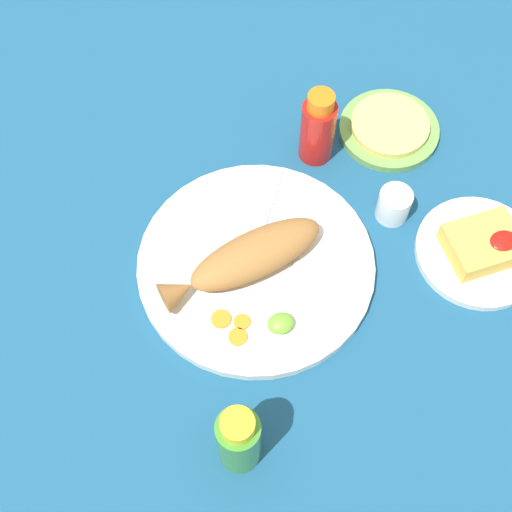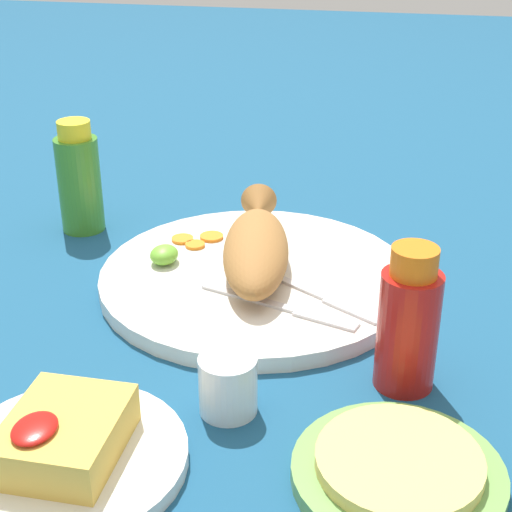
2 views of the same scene
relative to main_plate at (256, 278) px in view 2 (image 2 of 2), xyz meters
The scene contains 16 objects.
ground_plane 0.01m from the main_plate, ahead, with size 4.00×4.00×0.00m, color navy.
main_plate is the anchor object (origin of this frame).
fried_fish 0.04m from the main_plate, 169.86° to the right, with size 0.27×0.11×0.05m.
fork_near 0.09m from the main_plate, 60.70° to the left, with size 0.11×0.16×0.00m.
fork_far 0.10m from the main_plate, 32.43° to the left, with size 0.07×0.18×0.00m.
carrot_slice_near 0.11m from the main_plate, 136.82° to the right, with size 0.03×0.03×0.00m, color orange.
carrot_slice_mid 0.10m from the main_plate, 120.14° to the right, with size 0.02×0.02×0.00m, color orange.
carrot_slice_far 0.13m from the main_plate, 120.75° to the right, with size 0.03×0.03×0.00m, color orange.
lime_wedge_main 0.11m from the main_plate, 90.64° to the right, with size 0.04×0.03×0.02m, color #6BB233.
hot_sauce_bottle_red 0.25m from the main_plate, 46.95° to the left, with size 0.06×0.06×0.14m.
hot_sauce_bottle_green 0.29m from the main_plate, 113.02° to the right, with size 0.06×0.06×0.15m.
salt_cup 0.24m from the main_plate, ahead, with size 0.05×0.05×0.06m.
side_plate_fries 0.35m from the main_plate, 14.64° to the right, with size 0.20×0.20×0.01m, color silver.
fries_pile 0.35m from the main_plate, 14.68° to the right, with size 0.11×0.09×0.04m.
tortilla_plate 0.35m from the main_plate, 30.50° to the left, with size 0.17×0.17×0.01m, color #6B9E4C.
tortilla_stack 0.35m from the main_plate, 30.50° to the left, with size 0.13×0.13×0.01m, color #E0C666.
Camera 2 is at (0.79, 0.16, 0.44)m, focal length 55.00 mm.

